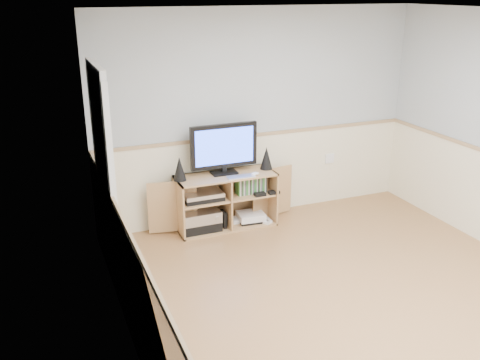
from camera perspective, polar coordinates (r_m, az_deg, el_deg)
name	(u,v)px	position (r m, az deg, el deg)	size (l,w,h in m)	color
room	(355,173)	(4.61, 12.15, 0.73)	(4.04, 4.54, 2.54)	tan
media_cabinet	(224,199)	(6.33, -1.69, -2.01)	(1.82, 0.44, 0.65)	tan
monitor	(224,147)	(6.12, -1.73, 3.51)	(0.80, 0.18, 0.59)	black
speaker_left	(180,169)	(5.99, -6.47, 1.20)	(0.15, 0.15, 0.27)	black
speaker_right	(266,158)	(6.34, 2.83, 2.35)	(0.15, 0.15, 0.27)	black
keyboard	(241,177)	(6.09, 0.11, 0.37)	(0.32, 0.13, 0.01)	white
mouse	(255,174)	(6.15, 1.61, 0.68)	(0.10, 0.06, 0.04)	white
av_components	(201,213)	(6.23, -4.22, -3.55)	(0.53, 0.34, 0.47)	black
game_consoles	(250,217)	(6.48, 1.04, -3.99)	(0.45, 0.30, 0.11)	white
game_cases	(251,185)	(6.32, 1.18, -0.56)	(0.36, 0.14, 0.19)	#3F8C3F
wall_outlet	(329,158)	(7.02, 9.52, 2.28)	(0.12, 0.03, 0.12)	white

